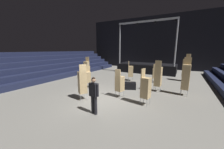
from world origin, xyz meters
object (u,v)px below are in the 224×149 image
Objects in this scene: man_with_tie at (94,93)px; chair_stack_front_left at (155,73)px; chair_stack_mid_centre at (186,68)px; chair_stack_rear_right at (87,68)px; chair_stack_aisle_right at (120,83)px; chair_stack_aisle_left at (146,87)px; chair_stack_rear_left at (158,76)px; chair_stack_mid_left at (88,77)px; stage_riser at (147,67)px; chair_stack_mid_right at (82,82)px; chair_stack_rear_centre at (131,71)px; chair_stack_front_right at (186,77)px; equipment_road_case at (130,86)px.

man_with_tie reaches higher than chair_stack_front_left.
chair_stack_front_left is (1.31, 7.39, -0.13)m from man_with_tie.
chair_stack_mid_centre is 1.15× the size of chair_stack_rear_right.
chair_stack_front_left is at bearing -171.41° from chair_stack_rear_right.
chair_stack_rear_right is at bearing 161.89° from chair_stack_aisle_right.
chair_stack_rear_right is at bearing -105.99° from chair_stack_aisle_left.
chair_stack_mid_left is at bearing -155.17° from chair_stack_rear_left.
stage_riser is 5.57m from chair_stack_mid_centre.
stage_riser reaches higher than chair_stack_rear_right.
chair_stack_rear_left reaches higher than chair_stack_mid_right.
chair_stack_rear_centre is at bearing -75.28° from man_with_tie.
chair_stack_front_left is 3.46m from chair_stack_front_right.
chair_stack_rear_centre is (-2.86, 2.10, -0.17)m from chair_stack_rear_left.
chair_stack_mid_left is (-4.29, -4.20, 0.00)m from chair_stack_front_left.
chair_stack_aisle_right is at bearing -19.22° from chair_stack_mid_right.
man_with_tie is 0.93× the size of chair_stack_rear_centre.
chair_stack_mid_centre reaches higher than chair_stack_rear_centre.
chair_stack_front_right reaches higher than chair_stack_mid_right.
stage_riser reaches higher than man_with_tie.
chair_stack_aisle_right is (5.40, -3.29, -0.21)m from chair_stack_rear_right.
chair_stack_mid_centre is at bearing 75.06° from chair_stack_aisle_right.
chair_stack_rear_centre reaches higher than chair_stack_mid_left.
chair_stack_rear_left is 2.47× the size of equipment_road_case.
chair_stack_mid_left is 0.95× the size of chair_stack_aisle_right.
chair_stack_mid_left is 4.31m from chair_stack_rear_centre.
chair_stack_mid_right is 0.96× the size of chair_stack_rear_left.
chair_stack_front_left is 1.90× the size of equipment_road_case.
chair_stack_mid_left is 0.77× the size of chair_stack_rear_right.
equipment_road_case is (-1.94, -0.41, -0.86)m from chair_stack_rear_left.
man_with_tie is at bearing 101.87° from chair_stack_mid_centre.
chair_stack_aisle_left reaches higher than equipment_road_case.
chair_stack_rear_left is 7.35m from chair_stack_rear_right.
chair_stack_aisle_right is 2.03m from equipment_road_case.
equipment_road_case is at bearing -161.76° from chair_stack_rear_left.
chair_stack_aisle_left is at bearing -41.55° from chair_stack_mid_right.
chair_stack_rear_centre reaches higher than man_with_tie.
man_with_tie is 7.50m from chair_stack_front_left.
chair_stack_rear_left reaches higher than chair_stack_rear_centre.
man_with_tie is at bearing -16.83° from chair_stack_rear_centre.
chair_stack_front_left is at bearing 89.11° from chair_stack_aisle_right.
chair_stack_rear_left is (1.97, 4.85, 0.12)m from man_with_tie.
chair_stack_front_right is 1.16× the size of chair_stack_mid_right.
chair_stack_front_left is 0.80× the size of chair_stack_mid_right.
chair_stack_mid_right is (-2.97, -6.29, 0.21)m from chair_stack_front_left.
man_with_tie is 0.68× the size of chair_stack_mid_centre.
chair_stack_rear_right is at bearing 178.72° from chair_stack_rear_left.
stage_riser is at bearing 95.40° from equipment_road_case.
man_with_tie is 1.02× the size of chair_stack_mid_left.
chair_stack_aisle_left is at bearing -52.25° from equipment_road_case.
chair_stack_rear_left is 1.18× the size of chair_stack_rear_centre.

